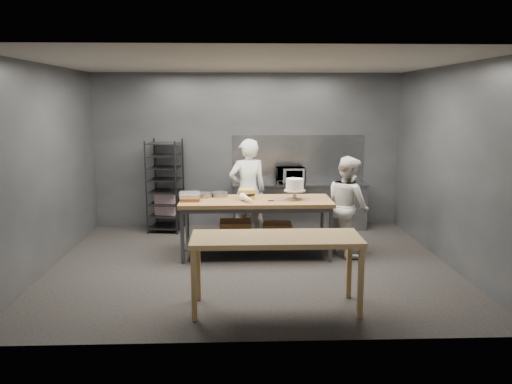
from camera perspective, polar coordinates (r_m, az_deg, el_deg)
ground at (r=7.73m, az=-0.56°, el=-8.24°), size 6.00×6.00×0.00m
back_wall at (r=9.87m, az=-0.98°, el=4.77°), size 6.00×0.04×3.00m
work_table at (r=8.03m, az=-0.13°, el=-3.26°), size 2.40×0.90×0.92m
near_counter at (r=5.92m, az=2.30°, el=-5.89°), size 2.00×0.70×0.90m
back_counter at (r=9.79m, az=4.94°, el=-1.53°), size 2.60×0.60×0.90m
splashback_panel at (r=9.94m, az=4.81°, el=3.90°), size 2.60×0.02×0.90m
speed_rack at (r=9.66m, az=-10.32°, el=0.62°), size 0.67×0.72×1.75m
chef_behind at (r=8.74m, az=-0.95°, el=0.14°), size 0.75×0.58×1.83m
chef_right at (r=8.18m, az=10.45°, el=-1.55°), size 0.84×0.94×1.60m
microwave at (r=9.66m, az=3.96°, el=1.93°), size 0.54×0.37×0.30m
frosted_cake_stand at (r=7.91m, az=4.44°, el=0.69°), size 0.34×0.34×0.34m
layer_cake at (r=7.98m, az=-1.06°, el=-0.23°), size 0.27×0.27×0.16m
cake_pans at (r=8.17m, az=-5.01°, el=-0.31°), size 0.49×0.31×0.07m
piping_bag at (r=7.69m, az=-0.99°, el=-0.78°), size 0.27×0.39×0.12m
offset_spatula at (r=7.81m, az=2.36°, el=-1.02°), size 0.36×0.02×0.02m
pastry_clamshells at (r=7.96m, az=-7.58°, el=-0.51°), size 0.34×0.41×0.11m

